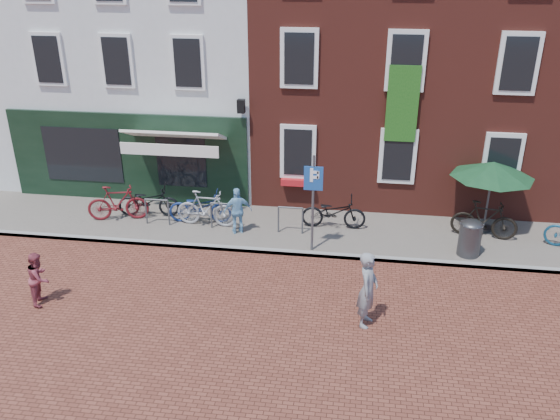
# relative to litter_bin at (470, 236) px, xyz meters

# --- Properties ---
(ground) EXTENTS (80.00, 80.00, 0.00)m
(ground) POSITION_rel_litter_bin_xyz_m (-5.41, -0.57, -0.66)
(ground) COLOR brown
(sidewalk) EXTENTS (24.00, 3.00, 0.10)m
(sidewalk) POSITION_rel_litter_bin_xyz_m (-4.41, 0.93, -0.61)
(sidewalk) COLOR slate
(sidewalk) RESTS_ON ground
(building_stucco) EXTENTS (8.00, 8.00, 9.00)m
(building_stucco) POSITION_rel_litter_bin_xyz_m (-10.41, 6.43, 3.84)
(building_stucco) COLOR silver
(building_stucco) RESTS_ON ground
(building_brick_mid) EXTENTS (6.00, 8.00, 10.00)m
(building_brick_mid) POSITION_rel_litter_bin_xyz_m (-3.41, 6.43, 4.34)
(building_brick_mid) COLOR maroon
(building_brick_mid) RESTS_ON ground
(building_brick_right) EXTENTS (6.00, 8.00, 10.00)m
(building_brick_right) POSITION_rel_litter_bin_xyz_m (2.59, 6.43, 4.34)
(building_brick_right) COLOR maroon
(building_brick_right) RESTS_ON ground
(litter_bin) EXTENTS (0.59, 0.59, 1.09)m
(litter_bin) POSITION_rel_litter_bin_xyz_m (0.00, 0.00, 0.00)
(litter_bin) COLOR #3C3C3E
(litter_bin) RESTS_ON sidewalk
(parking_sign) EXTENTS (0.50, 0.08, 2.72)m
(parking_sign) POSITION_rel_litter_bin_xyz_m (-4.20, -0.33, 1.16)
(parking_sign) COLOR #4C4C4F
(parking_sign) RESTS_ON sidewalk
(parasol) EXTENTS (2.35, 2.35, 2.20)m
(parasol) POSITION_rel_litter_bin_xyz_m (0.71, 1.68, 1.40)
(parasol) COLOR #4C4C4F
(parasol) RESTS_ON sidewalk
(woman) EXTENTS (0.56, 0.72, 1.77)m
(woman) POSITION_rel_litter_bin_xyz_m (-2.71, -3.44, 0.22)
(woman) COLOR gray
(woman) RESTS_ON ground
(boy) EXTENTS (0.60, 0.71, 1.30)m
(boy) POSITION_rel_litter_bin_xyz_m (-10.25, -3.65, -0.01)
(boy) COLOR #923A45
(boy) RESTS_ON ground
(cafe_person) EXTENTS (0.88, 0.60, 1.39)m
(cafe_person) POSITION_rel_litter_bin_xyz_m (-6.41, 0.43, 0.13)
(cafe_person) COLOR #7EB6DA
(cafe_person) RESTS_ON sidewalk
(bicycle_0) EXTENTS (1.95, 0.87, 0.99)m
(bicycle_0) POSITION_rel_litter_bin_xyz_m (-9.38, 1.18, -0.07)
(bicycle_0) COLOR black
(bicycle_0) RESTS_ON sidewalk
(bicycle_1) EXTENTS (1.90, 0.94, 1.10)m
(bicycle_1) POSITION_rel_litter_bin_xyz_m (-10.20, 0.79, -0.01)
(bicycle_1) COLOR maroon
(bicycle_1) RESTS_ON sidewalk
(bicycle_2) EXTENTS (1.94, 0.83, 0.99)m
(bicycle_2) POSITION_rel_litter_bin_xyz_m (-7.70, 0.98, -0.07)
(bicycle_2) COLOR navy
(bicycle_2) RESTS_ON sidewalk
(bicycle_3) EXTENTS (1.85, 0.60, 1.10)m
(bicycle_3) POSITION_rel_litter_bin_xyz_m (-7.44, 0.77, -0.01)
(bicycle_3) COLOR #9A9A9C
(bicycle_3) RESTS_ON sidewalk
(bicycle_4) EXTENTS (1.90, 0.71, 0.99)m
(bicycle_4) POSITION_rel_litter_bin_xyz_m (-3.70, 1.16, -0.07)
(bicycle_4) COLOR black
(bicycle_4) RESTS_ON sidewalk
(bicycle_5) EXTENTS (1.89, 0.82, 1.10)m
(bicycle_5) POSITION_rel_litter_bin_xyz_m (0.57, 1.14, -0.01)
(bicycle_5) COLOR black
(bicycle_5) RESTS_ON sidewalk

